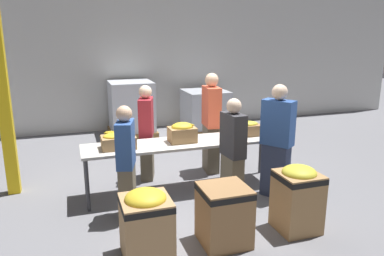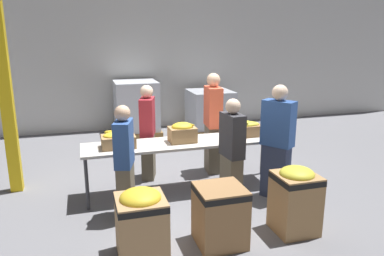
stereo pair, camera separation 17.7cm
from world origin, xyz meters
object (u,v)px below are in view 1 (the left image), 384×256
Objects in this scene: volunteer_0 at (126,164)px; volunteer_4 at (147,133)px; volunteer_3 at (233,153)px; donation_bin_2 at (297,196)px; banana_box_0 at (118,140)px; banana_box_1 at (182,132)px; pallet_stack_0 at (205,111)px; banana_box_2 at (245,128)px; donation_bin_1 at (224,213)px; pallet_stack_1 at (131,109)px; donation_bin_0 at (146,222)px; volunteer_1 at (277,142)px; sorting_table at (184,145)px; volunteer_2 at (211,124)px.

volunteer_4 is (0.54, 1.32, 0.03)m from volunteer_0.
donation_bin_2 is (0.48, -0.92, -0.33)m from volunteer_3.
banana_box_0 is 1.19× the size of banana_box_1.
volunteer_4 is 3.41m from pallet_stack_0.
volunteer_3 is at bearing -53.83° from banana_box_1.
volunteer_3 is at bearing -126.50° from banana_box_2.
banana_box_1 is 0.26× the size of volunteer_0.
donation_bin_2 is at bearing 0.00° from donation_bin_1.
pallet_stack_1 reaches higher than donation_bin_2.
banana_box_2 is 0.62× the size of donation_bin_0.
pallet_stack_0 is (1.61, 5.02, 0.13)m from donation_bin_1.
pallet_stack_0 is (2.61, 3.40, -0.41)m from banana_box_0.
banana_box_0 is 1.98m from donation_bin_1.
volunteer_1 is 2.01× the size of donation_bin_2.
pallet_stack_0 is (1.59, 3.38, -0.24)m from sorting_table.
volunteer_4 is at bearing -6.15° from volunteer_0.
banana_box_1 reaches higher than sorting_table.
volunteer_1 is (0.19, -0.68, -0.07)m from banana_box_2.
donation_bin_2 is (1.98, -1.00, -0.31)m from volunteer_0.
banana_box_2 is 0.32× the size of volunteer_0.
volunteer_1 reaches higher than volunteer_0.
banana_box_2 is at bearing 1.89° from banana_box_1.
banana_box_2 is 0.58× the size of donation_bin_2.
volunteer_4 is at bearing -84.59° from volunteer_2.
volunteer_0 is at bearing -122.79° from pallet_stack_0.
banana_box_1 is 0.83× the size of banana_box_2.
banana_box_2 reaches higher than donation_bin_0.
pallet_stack_1 is at bearing 78.02° from banana_box_0.
volunteer_2 is 1.17m from volunteer_4.
banana_box_1 reaches higher than donation_bin_0.
pallet_stack_1 is at bearing 109.86° from banana_box_2.
pallet_stack_1 is (0.22, 2.95, -0.16)m from volunteer_4.
banana_box_0 is at bearing 92.45° from donation_bin_0.
banana_box_1 is 3.65m from pallet_stack_1.
donation_bin_1 is at bearing -0.00° from donation_bin_0.
sorting_table is at bearing 60.09° from donation_bin_0.
volunteer_4 is at bearing 17.45° from volunteer_1.
volunteer_2 is at bearing 21.72° from banana_box_0.
banana_box_0 and banana_box_2 have the same top height.
banana_box_2 is 0.29× the size of volunteer_1.
volunteer_0 is 2.15m from volunteer_2.
banana_box_2 is 0.44× the size of pallet_stack_0.
sorting_table is 1.92m from donation_bin_0.
volunteer_2 reaches higher than donation_bin_0.
banana_box_1 is at bearing 60.96° from donation_bin_0.
donation_bin_1 is 0.83× the size of donation_bin_2.
banana_box_2 reaches higher than pallet_stack_0.
volunteer_4 is 2.75m from donation_bin_2.
pallet_stack_0 is at bearing 52.54° from banana_box_0.
sorting_table is at bearing 51.20° from volunteer_4.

